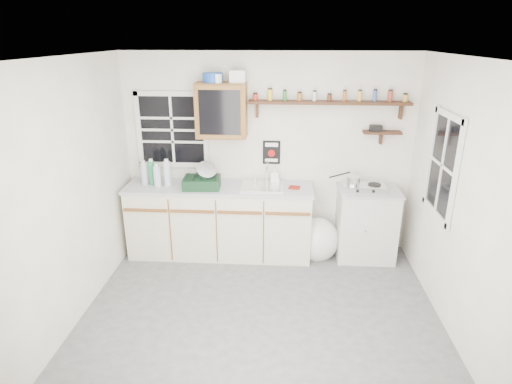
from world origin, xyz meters
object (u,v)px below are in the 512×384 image
Objects in this scene: main_cabinet at (220,220)px; spice_shelf at (329,102)px; hotplate at (364,187)px; dish_rack at (203,179)px; upper_cabinet at (221,110)px; right_cabinet at (366,223)px.

spice_shelf is at bearing 9.22° from main_cabinet.
main_cabinet is 4.39× the size of hotplate.
dish_rack is at bearing -168.99° from spice_shelf.
hotplate is (1.94, 0.08, -0.08)m from dish_rack.
upper_cabinet reaches higher than hotplate.
main_cabinet is 1.37m from upper_cabinet.
upper_cabinet is 1.28m from spice_shelf.
hotplate is at bearing 0.18° from main_cabinet.
upper_cabinet reaches higher than main_cabinet.
dish_rack is (-2.02, -0.10, 0.57)m from right_cabinet.
spice_shelf is 3.63× the size of hotplate.
right_cabinet is 2.10m from dish_rack.
dish_rack reaches higher than hotplate.
hotplate is (-0.07, -0.02, 0.49)m from right_cabinet.
upper_cabinet is 1.43× the size of dish_rack.
upper_cabinet is at bearing 176.24° from right_cabinet.
right_cabinet is 1.73× the size of hotplate.
right_cabinet is at bearing -0.53° from dish_rack.
right_cabinet is 0.49m from hotplate.
dish_rack is at bearing -156.72° from main_cabinet.
main_cabinet is 1.84m from right_cabinet.
spice_shelf reaches higher than main_cabinet.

